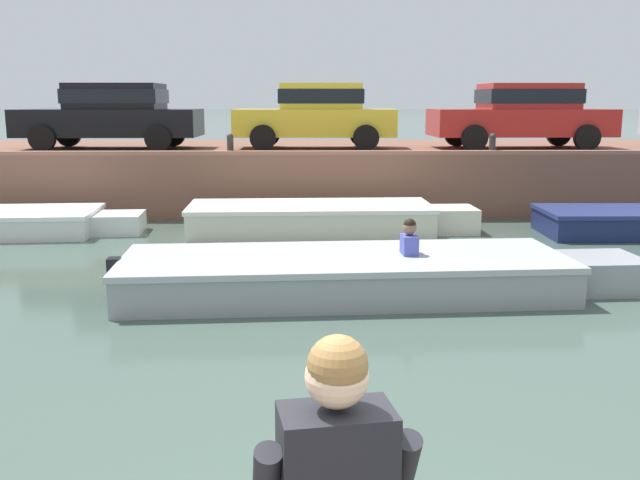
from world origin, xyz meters
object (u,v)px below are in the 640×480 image
at_px(boat_moored_central_cream, 322,219).
at_px(motorboat_passing, 366,274).
at_px(car_leftmost_black, 112,113).
at_px(car_centre_red, 523,113).
at_px(mooring_bollard_mid, 230,143).
at_px(car_left_inner_yellow, 317,113).
at_px(mooring_bollard_east, 492,143).

relative_size(boat_moored_central_cream, motorboat_passing, 0.79).
distance_m(boat_moored_central_cream, car_leftmost_black, 6.40).
relative_size(motorboat_passing, car_centre_red, 1.67).
height_order(boat_moored_central_cream, mooring_bollard_mid, mooring_bollard_mid).
bearing_deg(car_left_inner_yellow, car_centre_red, 0.03).
xyz_separation_m(car_leftmost_black, mooring_bollard_east, (8.68, -1.78, -0.61)).
xyz_separation_m(boat_moored_central_cream, car_leftmost_black, (-4.93, 3.56, 1.98)).
relative_size(motorboat_passing, car_leftmost_black, 1.70).
distance_m(car_leftmost_black, mooring_bollard_mid, 3.52).
height_order(car_centre_red, mooring_bollard_mid, car_centre_red).
bearing_deg(boat_moored_central_cream, car_leftmost_black, 144.15).
height_order(boat_moored_central_cream, mooring_bollard_east, mooring_bollard_east).
distance_m(boat_moored_central_cream, motorboat_passing, 4.52).
relative_size(motorboat_passing, mooring_bollard_mid, 16.19).
bearing_deg(mooring_bollard_east, car_left_inner_yellow, 154.94).
relative_size(boat_moored_central_cream, mooring_bollard_mid, 12.73).
bearing_deg(car_centre_red, motorboat_passing, -118.84).
xyz_separation_m(car_left_inner_yellow, mooring_bollard_mid, (-1.91, -1.78, -0.60)).
relative_size(car_leftmost_black, car_left_inner_yellow, 1.10).
xyz_separation_m(car_centre_red, mooring_bollard_mid, (-6.87, -1.78, -0.61)).
distance_m(car_left_inner_yellow, car_centre_red, 4.97).
bearing_deg(boat_moored_central_cream, mooring_bollard_mid, 137.59).
height_order(boat_moored_central_cream, car_centre_red, car_centre_red).
distance_m(motorboat_passing, car_leftmost_black, 9.91).
bearing_deg(mooring_bollard_mid, mooring_bollard_east, 0.00).
xyz_separation_m(boat_moored_central_cream, car_centre_red, (4.92, 3.56, 1.98)).
xyz_separation_m(boat_moored_central_cream, mooring_bollard_mid, (-1.95, 1.78, 1.37)).
height_order(car_leftmost_black, mooring_bollard_mid, car_leftmost_black).
height_order(motorboat_passing, car_centre_red, car_centre_red).
bearing_deg(car_leftmost_black, mooring_bollard_mid, -30.85).
relative_size(car_left_inner_yellow, mooring_bollard_mid, 8.64).
relative_size(motorboat_passing, car_left_inner_yellow, 1.87).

